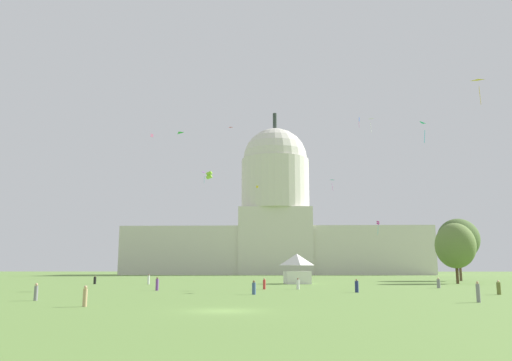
# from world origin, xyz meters

# --- Properties ---
(ground_plane) EXTENTS (800.00, 800.00, 0.00)m
(ground_plane) POSITION_xyz_m (0.00, 0.00, 0.00)
(ground_plane) COLOR olive
(capitol_building) EXTENTS (130.75, 29.88, 72.23)m
(capitol_building) POSITION_xyz_m (3.42, 187.72, 22.52)
(capitol_building) COLOR beige
(capitol_building) RESTS_ON ground_plane
(event_tent) EXTENTS (5.23, 6.34, 5.44)m
(event_tent) POSITION_xyz_m (7.34, 59.94, 2.78)
(event_tent) COLOR white
(event_tent) RESTS_ON ground_plane
(tree_east_mid) EXTENTS (13.37, 13.50, 13.96)m
(tree_east_mid) POSITION_xyz_m (44.92, 82.59, 9.26)
(tree_east_mid) COLOR brown
(tree_east_mid) RESTS_ON ground_plane
(tree_east_near) EXTENTS (9.76, 9.72, 11.15)m
(tree_east_near) POSITION_xyz_m (36.87, 61.58, 6.95)
(tree_east_near) COLOR #4C3823
(tree_east_near) RESTS_ON ground_plane
(person_grey_deep_crowd) EXTENTS (0.36, 0.36, 1.52)m
(person_grey_deep_crowd) POSITION_xyz_m (-17.73, 10.25, 0.71)
(person_grey_deep_crowd) COLOR gray
(person_grey_deep_crowd) RESTS_ON ground_plane
(person_tan_front_left) EXTENTS (0.37, 0.37, 1.55)m
(person_tan_front_left) POSITION_xyz_m (-10.75, 3.37, 0.72)
(person_tan_front_left) COLOR tan
(person_tan_front_left) RESTS_ON ground_plane
(person_red_edge_east) EXTENTS (0.43, 0.43, 1.52)m
(person_red_edge_east) POSITION_xyz_m (1.89, 35.07, 0.70)
(person_red_edge_east) COLOR red
(person_red_edge_east) RESTS_ON ground_plane
(person_white_mid_center) EXTENTS (0.39, 0.39, 1.77)m
(person_white_mid_center) POSITION_xyz_m (-19.15, 56.15, 0.82)
(person_white_mid_center) COLOR silver
(person_white_mid_center) RESTS_ON ground_plane
(person_grey_front_center) EXTENTS (0.37, 0.37, 1.74)m
(person_grey_front_center) POSITION_xyz_m (20.39, 9.30, 0.82)
(person_grey_front_center) COLOR gray
(person_grey_front_center) RESTS_ON ground_plane
(person_grey_back_center) EXTENTS (0.59, 0.59, 1.50)m
(person_grey_back_center) POSITION_xyz_m (26.82, 40.47, 0.67)
(person_grey_back_center) COLOR gray
(person_grey_back_center) RESTS_ON ground_plane
(person_purple_back_left) EXTENTS (0.53, 0.53, 1.71)m
(person_purple_back_left) POSITION_xyz_m (-11.74, 30.89, 0.79)
(person_purple_back_left) COLOR #703D93
(person_purple_back_left) RESTS_ON ground_plane
(person_white_near_tree_west) EXTENTS (0.48, 0.48, 1.51)m
(person_white_near_tree_west) POSITION_xyz_m (6.43, 35.07, 0.68)
(person_white_near_tree_west) COLOR silver
(person_white_near_tree_west) RESTS_ON ground_plane
(person_black_mid_right) EXTENTS (0.54, 0.54, 1.48)m
(person_black_mid_right) POSITION_xyz_m (-28.99, 56.69, 0.66)
(person_black_mid_right) COLOR black
(person_black_mid_right) RESTS_ON ground_plane
(person_navy_lawn_far_left) EXTENTS (0.52, 0.52, 1.58)m
(person_navy_lawn_far_left) POSITION_xyz_m (12.98, 26.59, 0.71)
(person_navy_lawn_far_left) COLOR navy
(person_navy_lawn_far_left) RESTS_ON ground_plane
(person_denim_edge_west) EXTENTS (0.41, 0.41, 1.53)m
(person_denim_edge_west) POSITION_xyz_m (1.08, 21.41, 0.69)
(person_denim_edge_west) COLOR #3D5684
(person_denim_edge_west) RESTS_ON ground_plane
(person_olive_near_tree_east) EXTENTS (0.58, 0.58, 1.55)m
(person_olive_near_tree_east) POSITION_xyz_m (27.60, 22.28, 0.70)
(person_olive_near_tree_east) COLOR olive
(person_olive_near_tree_east) RESTS_ON ground_plane
(kite_pink_high) EXTENTS (0.68, 0.61, 0.96)m
(kite_pink_high) POSITION_xyz_m (-28.88, 93.44, 37.21)
(kite_pink_high) COLOR pink
(kite_turquoise_mid) EXTENTS (1.65, 1.19, 3.58)m
(kite_turquoise_mid) POSITION_xyz_m (21.48, 126.81, 30.41)
(kite_turquoise_mid) COLOR teal
(kite_red_high) EXTENTS (1.76, 1.27, 0.13)m
(kite_red_high) POSITION_xyz_m (-14.82, 163.91, 58.93)
(kite_red_high) COLOR red
(kite_violet_mid) EXTENTS (1.35, 1.62, 2.92)m
(kite_violet_mid) POSITION_xyz_m (-17.10, 110.69, 29.92)
(kite_violet_mid) COLOR purple
(kite_yellow_mid) EXTENTS (0.98, 0.32, 0.99)m
(kite_yellow_mid) POSITION_xyz_m (-3.60, 160.03, 34.05)
(kite_yellow_mid) COLOR yellow
(kite_magenta_low) EXTENTS (1.00, 0.93, 4.43)m
(kite_magenta_low) POSITION_xyz_m (36.38, 129.70, 17.16)
(kite_magenta_low) COLOR #D1339E
(kite_green_mid) EXTENTS (1.74, 1.58, 0.38)m
(kite_green_mid) POSITION_xyz_m (-18.14, 74.81, 32.75)
(kite_green_mid) COLOR green
(kite_lime_low) EXTENTS (0.89, 0.83, 1.08)m
(kite_lime_low) POSITION_xyz_m (-5.85, 35.33, 15.76)
(kite_lime_low) COLOR #8CD133
(kite_gold_mid) EXTENTS (1.89, 1.26, 4.03)m
(kite_gold_mid) POSITION_xyz_m (37.74, 47.96, 33.65)
(kite_gold_mid) COLOR gold
(kite_white_high) EXTENTS (1.38, 0.96, 3.30)m
(kite_white_high) POSITION_xyz_m (26.43, 82.55, 37.32)
(kite_white_high) COLOR white
(kite_blue_high) EXTENTS (0.32, 0.76, 3.79)m
(kite_blue_high) POSITION_xyz_m (31.70, 130.56, 51.70)
(kite_blue_high) COLOR blue
(kite_cyan_mid) EXTENTS (1.33, 1.53, 2.61)m
(kite_cyan_mid) POSITION_xyz_m (25.02, 35.91, 22.64)
(kite_cyan_mid) COLOR #33BCDB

